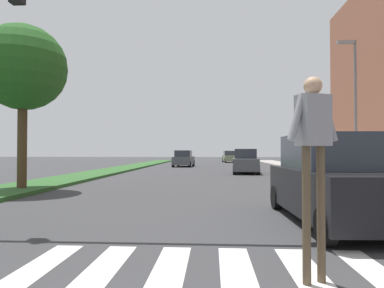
{
  "coord_description": "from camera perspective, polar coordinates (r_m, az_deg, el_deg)",
  "views": [
    {
      "loc": [
        0.13,
        2.75,
        1.58
      ],
      "look_at": [
        -0.69,
        16.51,
        1.88
      ],
      "focal_mm": 32.11,
      "sensor_mm": 36.0,
      "label": 1
    }
  ],
  "objects": [
    {
      "name": "ground_plane",
      "position": [
        27.3,
        3.14,
        -4.56
      ],
      "size": [
        140.0,
        140.0,
        0.0
      ],
      "primitive_type": "plane",
      "color": "#38383A"
    },
    {
      "name": "crosswalk",
      "position": [
        4.82,
        1.81,
        -20.39
      ],
      "size": [
        4.95,
        2.2,
        0.01
      ],
      "color": "silver",
      "rests_on": "ground_plane"
    },
    {
      "name": "median_strip",
      "position": [
        26.49,
        -13.92,
        -4.47
      ],
      "size": [
        2.72,
        64.0,
        0.15
      ],
      "primitive_type": "cube",
      "color": "#2D5B28",
      "rests_on": "ground_plane"
    },
    {
      "name": "tree_mid",
      "position": [
        15.5,
        -26.26,
        11.23
      ],
      "size": [
        3.39,
        3.39,
        6.48
      ],
      "color": "#4C3823",
      "rests_on": "median_strip"
    },
    {
      "name": "sidewalk_right",
      "position": [
        26.61,
        21.58,
        -4.4
      ],
      "size": [
        3.0,
        64.0,
        0.15
      ],
      "primitive_type": "cube",
      "color": "#9E9991",
      "rests_on": "ground_plane"
    },
    {
      "name": "traffic_light_gantry",
      "position": [
        8.52,
        -27.21,
        17.97
      ],
      "size": [
        9.09,
        0.3,
        6.0
      ],
      "color": "gold",
      "rests_on": "median_strip"
    },
    {
      "name": "street_lamp_right",
      "position": [
        20.77,
        25.28,
        7.22
      ],
      "size": [
        1.02,
        0.24,
        7.5
      ],
      "color": "slate",
      "rests_on": "sidewalk_right"
    },
    {
      "name": "pedestrian_performer",
      "position": [
        4.4,
        19.49,
        -0.15
      ],
      "size": [
        0.71,
        0.4,
        2.49
      ],
      "color": "brown",
      "rests_on": "ground_plane"
    },
    {
      "name": "suv_crossing",
      "position": [
        8.3,
        22.45,
        -5.66
      ],
      "size": [
        2.1,
        4.66,
        1.97
      ],
      "color": "black",
      "rests_on": "ground_plane"
    },
    {
      "name": "sedan_midblock",
      "position": [
        25.33,
        8.86,
        -2.97
      ],
      "size": [
        2.07,
        4.56,
        1.76
      ],
      "color": "#474C51",
      "rests_on": "ground_plane"
    },
    {
      "name": "sedan_distant",
      "position": [
        35.74,
        -1.4,
        -2.52
      ],
      "size": [
        2.12,
        4.16,
        1.69
      ],
      "color": "#474C51",
      "rests_on": "ground_plane"
    },
    {
      "name": "sedan_far_horizon",
      "position": [
        49.78,
        6.25,
        -2.16
      ],
      "size": [
        2.08,
        4.27,
        1.68
      ],
      "color": "gray",
      "rests_on": "ground_plane"
    }
  ]
}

